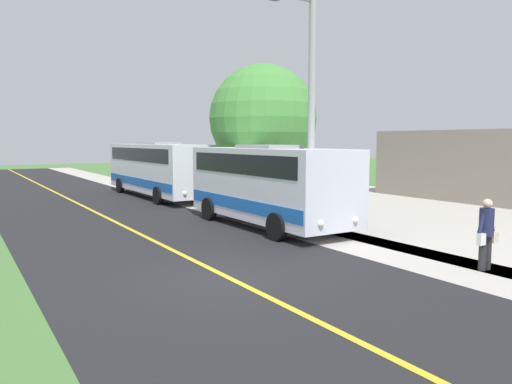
{
  "coord_description": "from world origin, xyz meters",
  "views": [
    {
      "loc": [
        5.25,
        9.66,
        3.15
      ],
      "look_at": [
        -3.5,
        -4.31,
        1.4
      ],
      "focal_mm": 34.13,
      "sensor_mm": 36.0,
      "label": 1
    }
  ],
  "objects": [
    {
      "name": "street_light_pole",
      "position": [
        -4.87,
        -3.22,
        4.32
      ],
      "size": [
        1.97,
        0.24,
        7.82
      ],
      "color": "#9E9EA3",
      "rests_on": "ground"
    },
    {
      "name": "tree_curbside",
      "position": [
        -7.4,
        -9.91,
        4.18
      ],
      "size": [
        5.11,
        5.11,
        6.74
      ],
      "color": "#4C3826",
      "rests_on": "ground"
    },
    {
      "name": "road_surface",
      "position": [
        0.0,
        0.0,
        0.0
      ],
      "size": [
        8.0,
        100.0,
        0.01
      ],
      "primitive_type": "cube",
      "color": "black",
      "rests_on": "ground"
    },
    {
      "name": "shuttle_bus_front",
      "position": [
        -4.55,
        -5.13,
        1.64
      ],
      "size": [
        2.76,
        7.76,
        2.99
      ],
      "color": "silver",
      "rests_on": "ground"
    },
    {
      "name": "ground_plane",
      "position": [
        0.0,
        0.0,
        0.0
      ],
      "size": [
        120.0,
        120.0,
        0.0
      ],
      "primitive_type": "plane",
      "color": "#477238"
    },
    {
      "name": "pedestrian_with_bags",
      "position": [
        -5.63,
        2.79,
        0.94
      ],
      "size": [
        0.72,
        0.34,
        1.75
      ],
      "color": "#262628",
      "rests_on": "ground"
    },
    {
      "name": "sidewalk",
      "position": [
        -5.2,
        0.0,
        0.0
      ],
      "size": [
        2.4,
        100.0,
        0.01
      ],
      "primitive_type": "cube",
      "color": "#B2ADA3",
      "rests_on": "ground"
    },
    {
      "name": "road_centre_line",
      "position": [
        0.0,
        0.0,
        0.01
      ],
      "size": [
        0.16,
        100.0,
        0.0
      ],
      "primitive_type": "cube",
      "color": "gold",
      "rests_on": "ground"
    },
    {
      "name": "transit_bus_rear",
      "position": [
        -4.56,
        -16.29,
        1.68
      ],
      "size": [
        2.76,
        10.39,
        3.06
      ],
      "color": "white",
      "rests_on": "ground"
    }
  ]
}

